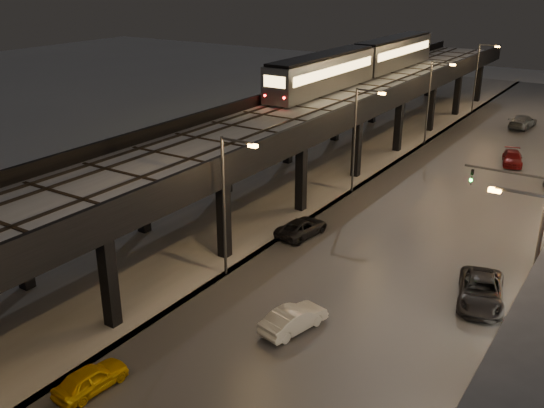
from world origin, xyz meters
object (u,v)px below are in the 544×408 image
Objects in this scene: subway_train at (362,61)px; car_mid_dark at (523,122)px; car_taxi at (91,380)px; car_mid_silver at (302,228)px; car_onc_white at (512,159)px; car_near_white at (294,320)px; car_onc_dark at (481,292)px.

subway_train is 21.82m from car_mid_dark.
car_taxi is 0.81× the size of car_mid_silver.
car_near_white is at bearing -109.22° from car_onc_white.
car_mid_silver is at bearing 87.04° from car_mid_dark.
car_mid_silver reaches higher than car_taxi.
car_mid_dark is 15.93m from car_onc_white.
car_onc_dark is at bearing -119.46° from car_near_white.
subway_train reaches higher than car_onc_white.
car_mid_dark is at bearing -77.48° from car_near_white.
car_mid_silver is 27.28m from car_onc_white.
car_onc_white is at bearing -6.71° from subway_train.
car_onc_dark is (22.27, -30.46, -7.64)m from subway_train.
car_taxi is 10.66m from car_near_white.
car_onc_dark is at bearing -121.36° from car_taxi.
car_mid_silver is 42.07m from car_mid_dark.
car_mid_dark reaches higher than car_near_white.
car_near_white is at bearing 125.66° from car_mid_silver.
car_near_white is (14.70, -38.72, -7.73)m from subway_train.
car_mid_silver is 0.82× the size of car_onc_dark.
subway_train is at bearing 158.59° from car_onc_white.
subway_train is 19.34m from car_onc_white.
car_onc_white reaches higher than car_mid_silver.
subway_train is 8.28× the size of car_onc_white.
car_onc_dark is 28.77m from car_onc_white.
car_taxi is 20.11m from car_mid_silver.
subway_train is 42.13m from car_near_white.
car_near_white is at bearing 95.18° from car_mid_dark.
car_mid_silver is at bearing 154.81° from car_onc_dark.
car_taxi is at bearing -78.82° from subway_train.
car_onc_white reaches higher than car_taxi.
car_onc_white is (8.75, 25.84, 0.02)m from car_mid_silver.
car_onc_dark reaches higher than car_near_white.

